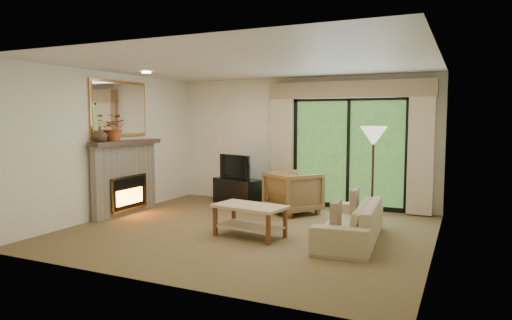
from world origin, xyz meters
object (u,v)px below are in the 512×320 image
at_px(coffee_table, 250,221).
at_px(armchair, 294,192).
at_px(media_console, 238,191).
at_px(sofa, 350,222).

bearing_deg(coffee_table, armchair, 98.03).
height_order(armchair, coffee_table, armchair).
bearing_deg(media_console, armchair, 3.32).
height_order(media_console, coffee_table, media_console).
bearing_deg(armchair, media_console, 17.08).
bearing_deg(armchair, sofa, 166.81).
relative_size(media_console, coffee_table, 0.98).
distance_m(sofa, coffee_table, 1.47).
xyz_separation_m(sofa, coffee_table, (-1.42, -0.39, -0.04)).
xyz_separation_m(media_console, sofa, (2.78, -1.88, 0.02)).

